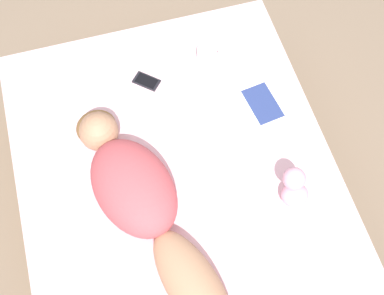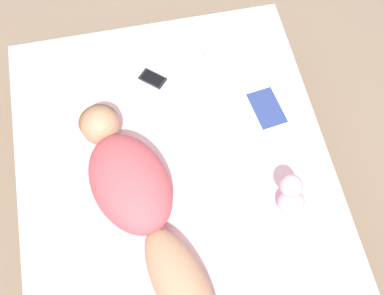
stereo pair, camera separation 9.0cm
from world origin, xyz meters
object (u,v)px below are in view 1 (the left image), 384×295
(cell_phone, at_px, (146,81))
(open_magazine, at_px, (245,111))
(person, at_px, (143,203))
(coffee_mug, at_px, (206,54))

(cell_phone, bearing_deg, open_magazine, -83.35)
(open_magazine, bearing_deg, person, -156.19)
(coffee_mug, bearing_deg, open_magazine, -75.43)
(person, distance_m, open_magazine, 0.75)
(person, relative_size, open_magazine, 2.69)
(open_magazine, relative_size, coffee_mug, 3.66)
(person, bearing_deg, open_magazine, 15.98)
(person, relative_size, coffee_mug, 9.85)
(person, xyz_separation_m, open_magazine, (0.63, 0.39, -0.10))
(open_magazine, height_order, coffee_mug, coffee_mug)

